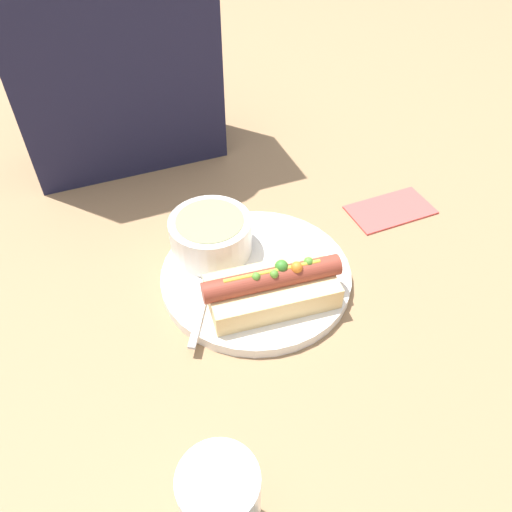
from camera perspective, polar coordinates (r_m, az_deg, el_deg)
The scene contains 8 objects.
ground_plane at distance 0.64m, azimuth 0.00°, elevation -2.69°, with size 4.00×4.00×0.00m, color #93704C.
dinner_plate at distance 0.64m, azimuth 0.00°, elevation -2.25°, with size 0.24×0.24×0.01m.
hot_dog at distance 0.59m, azimuth 2.04°, elevation -3.58°, with size 0.17×0.09×0.06m.
soup_bowl at distance 0.65m, azimuth -5.19°, elevation 2.54°, with size 0.11×0.11×0.05m.
spoon at distance 0.63m, azimuth -5.35°, elevation -2.24°, with size 0.09×0.14×0.01m.
drinking_glass at distance 0.44m, azimuth -3.98°, elevation -26.81°, with size 0.06×0.06×0.11m.
napkin at distance 0.77m, azimuth 15.13°, elevation 5.20°, with size 0.13×0.07×0.01m.
seated_diner at distance 0.80m, azimuth -17.17°, elevation 25.34°, with size 0.30×0.14×0.52m.
Camera 1 is at (-0.16, -0.41, 0.47)m, focal length 35.00 mm.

